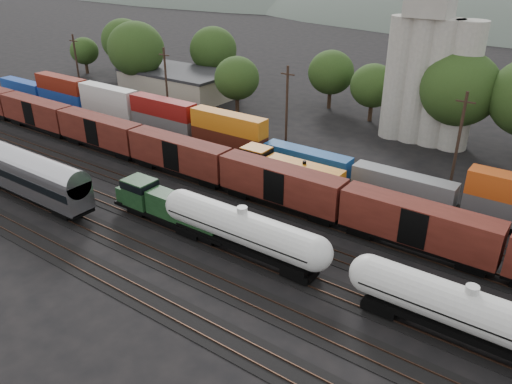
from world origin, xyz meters
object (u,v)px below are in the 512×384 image
Objects in this scene: orange_locomotive at (284,170)px; grain_silo at (430,67)px; green_locomotive at (166,205)px; tank_car_a at (242,229)px; passenger_coach at (12,166)px.

grain_silo is at bearing 72.95° from orange_locomotive.
green_locomotive is 0.81× the size of tank_car_a.
passenger_coach reaches higher than tank_car_a.
tank_car_a is 0.73× the size of passenger_coach.
orange_locomotive is 0.57× the size of grain_silo.
passenger_coach is 1.57× the size of orange_locomotive.
grain_silo is (3.02, 41.00, 8.36)m from tank_car_a.
tank_car_a reaches higher than orange_locomotive.
orange_locomotive is at bearing 71.12° from green_locomotive.
tank_car_a is at bearing -94.22° from grain_silo.
green_locomotive is at bearing 14.04° from passenger_coach.
grain_silo is at bearing 85.78° from tank_car_a.
green_locomotive is at bearing 180.00° from tank_car_a.
passenger_coach is at bearing -165.96° from green_locomotive.
tank_car_a is at bearing -0.00° from green_locomotive.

